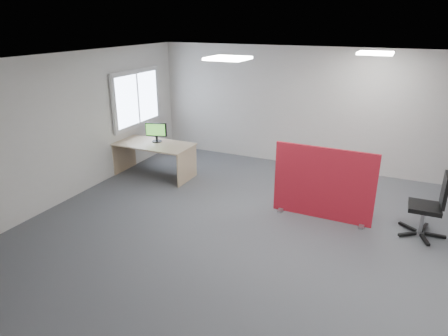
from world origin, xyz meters
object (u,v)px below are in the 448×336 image
at_px(second_desk, 155,151).
at_px(office_chair, 434,200).
at_px(red_divider, 323,184).
at_px(monitor_second, 156,132).

height_order(second_desk, office_chair, office_chair).
bearing_deg(second_desk, red_divider, -7.88).
bearing_deg(monitor_second, office_chair, -22.31).
xyz_separation_m(red_divider, second_desk, (-3.74, 0.52, -0.07)).
height_order(red_divider, office_chair, red_divider).
bearing_deg(second_desk, monitor_second, 96.66).
xyz_separation_m(monitor_second, office_chair, (5.44, -0.56, -0.33)).
bearing_deg(red_divider, second_desk, 173.02).
bearing_deg(office_chair, red_divider, -178.83).
height_order(monitor_second, office_chair, monitor_second).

